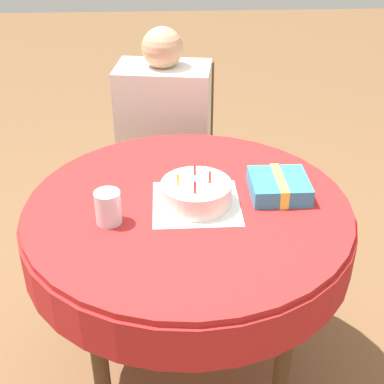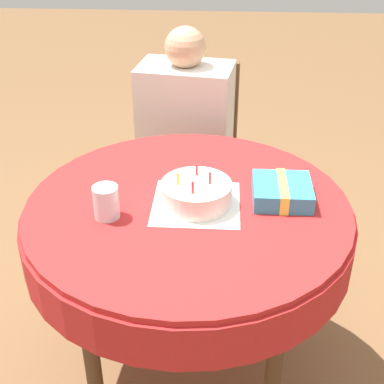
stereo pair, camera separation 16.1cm
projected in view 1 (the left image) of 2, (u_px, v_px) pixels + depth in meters
ground_plane at (189, 373)px, 2.03m from camera, size 12.00×12.00×0.00m
dining_table at (188, 229)px, 1.68m from camera, size 1.02×1.02×0.76m
chair at (168, 155)px, 2.53m from camera, size 0.51×0.51×0.89m
person at (164, 129)px, 2.35m from camera, size 0.43×0.39×1.10m
napkin at (196, 204)px, 1.63m from camera, size 0.26×0.26×0.00m
birthday_cake at (196, 194)px, 1.61m from camera, size 0.21×0.21×0.11m
drinking_glass at (108, 207)px, 1.52m from camera, size 0.08×0.08×0.10m
gift_box at (279, 186)px, 1.67m from camera, size 0.18×0.18×0.06m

